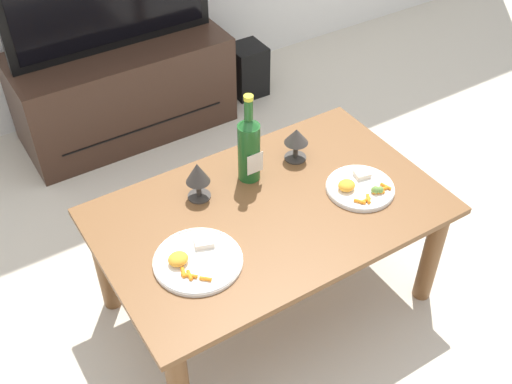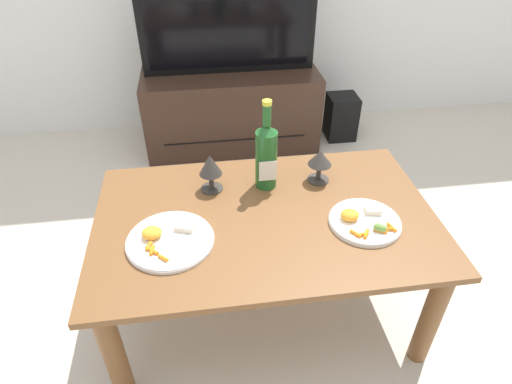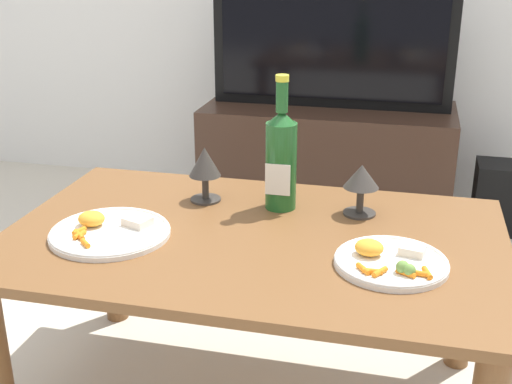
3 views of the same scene
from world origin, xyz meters
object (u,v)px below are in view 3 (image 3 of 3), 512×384
at_px(dinner_plate_right, 390,261).
at_px(wine_bottle, 281,157).
at_px(tv_stand, 328,160).
at_px(dinner_plate_left, 109,231).
at_px(floor_speaker, 497,197).
at_px(goblet_left, 205,165).
at_px(dining_table, 253,265).
at_px(goblet_right, 361,180).
at_px(tv_screen, 333,48).

bearing_deg(dinner_plate_right, wine_bottle, 137.55).
bearing_deg(tv_stand, dinner_plate_left, -102.98).
height_order(floor_speaker, goblet_left, goblet_left).
height_order(dining_table, goblet_right, goblet_right).
bearing_deg(goblet_right, goblet_left, 180.00).
xyz_separation_m(goblet_left, dinner_plate_right, (0.51, -0.28, -0.09)).
bearing_deg(tv_screen, dining_table, -90.19).
distance_m(dining_table, tv_stand, 1.40).
bearing_deg(tv_stand, dinner_plate_right, -77.57).
height_order(floor_speaker, dinner_plate_left, dinner_plate_left).
relative_size(tv_stand, goblet_right, 7.99).
relative_size(goblet_left, dinner_plate_left, 0.52).
height_order(tv_screen, floor_speaker, tv_screen).
xyz_separation_m(goblet_right, dinner_plate_right, (0.09, -0.28, -0.08)).
bearing_deg(tv_screen, floor_speaker, -2.90).
height_order(floor_speaker, dinner_plate_right, dinner_plate_right).
distance_m(tv_stand, dinner_plate_right, 1.53).
bearing_deg(wine_bottle, tv_stand, 91.19).
distance_m(tv_stand, wine_bottle, 1.26).
height_order(goblet_left, dinner_plate_left, goblet_left).
xyz_separation_m(wine_bottle, dinner_plate_right, (0.30, -0.27, -0.13)).
distance_m(goblet_left, dinner_plate_right, 0.59).
bearing_deg(dining_table, dinner_plate_right, -15.13).
xyz_separation_m(dinner_plate_left, dinner_plate_right, (0.66, -0.00, 0.00)).
distance_m(tv_stand, goblet_left, 1.26).
bearing_deg(tv_stand, goblet_left, -98.71).
xyz_separation_m(tv_screen, floor_speaker, (0.73, -0.04, -0.59)).
height_order(tv_stand, tv_screen, tv_screen).
xyz_separation_m(wine_bottle, dinner_plate_left, (-0.36, -0.27, -0.13)).
bearing_deg(wine_bottle, goblet_left, 179.59).
distance_m(tv_screen, goblet_right, 1.23).
xyz_separation_m(tv_stand, floor_speaker, (0.73, -0.04, -0.10)).
distance_m(floor_speaker, wine_bottle, 1.44).
bearing_deg(dinner_plate_right, tv_screen, 102.45).
bearing_deg(tv_screen, goblet_left, -98.72).
height_order(floor_speaker, goblet_right, goblet_right).
height_order(goblet_right, dinner_plate_right, goblet_right).
relative_size(dining_table, goblet_right, 8.91).
distance_m(tv_screen, floor_speaker, 0.94).
bearing_deg(goblet_right, wine_bottle, -179.59).
bearing_deg(dinner_plate_right, goblet_right, 108.36).
bearing_deg(goblet_right, dinner_plate_right, -71.64).
bearing_deg(goblet_right, tv_screen, 101.05).
bearing_deg(floor_speaker, dinner_plate_right, -105.14).
bearing_deg(goblet_left, wine_bottle, -0.41).
relative_size(dining_table, tv_screen, 1.18).
xyz_separation_m(tv_screen, goblet_left, (-0.18, -1.20, -0.14)).
bearing_deg(dinner_plate_right, goblet_left, 151.51).
relative_size(wine_bottle, goblet_left, 2.34).
height_order(dinner_plate_left, dinner_plate_right, same).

